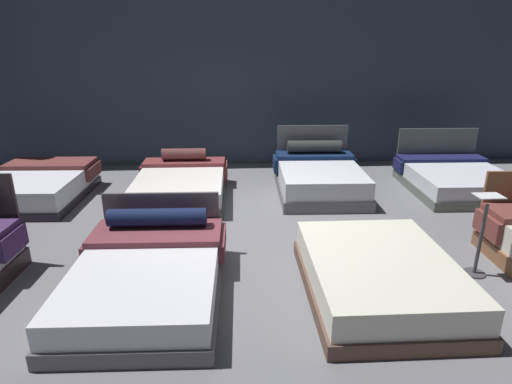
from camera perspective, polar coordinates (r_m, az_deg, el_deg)
ground_plane at (r=5.98m, az=0.30°, el=-5.33°), size 18.00×18.00×0.02m
showroom_back_wall at (r=9.04m, az=-1.27°, el=14.69°), size 18.00×0.06×3.50m
bed_1 at (r=4.62m, az=-14.28°, el=-10.59°), size 1.58×2.11×0.79m
bed_2 at (r=4.66m, az=16.20°, el=-10.82°), size 1.50×1.98×0.43m
bed_4 at (r=7.99m, az=-27.26°, el=0.72°), size 1.59×1.98×0.51m
bed_5 at (r=7.29m, az=-10.10°, el=0.90°), size 1.56×2.04×0.69m
bed_6 at (r=7.51m, az=8.46°, el=2.01°), size 1.53×1.97×1.03m
bed_7 at (r=8.31m, az=25.26°, el=1.61°), size 1.70×1.98×0.95m
price_sign at (r=5.38m, az=27.88°, el=-6.34°), size 0.28×0.24×0.96m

